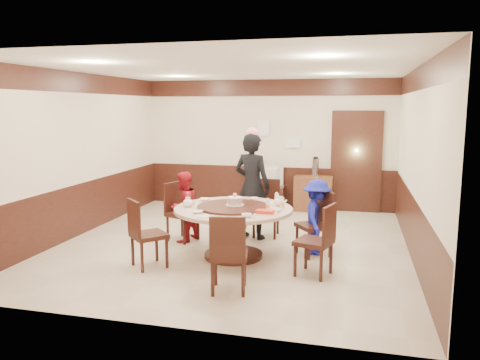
% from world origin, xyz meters
% --- Properties ---
extents(room, '(6.00, 6.04, 2.84)m').
position_xyz_m(room, '(0.01, 0.01, 1.08)').
color(room, beige).
rests_on(room, ground).
extents(banquet_table, '(1.74, 1.74, 0.78)m').
position_xyz_m(banquet_table, '(0.17, -0.66, 0.53)').
color(banquet_table, '#32160F').
rests_on(banquet_table, ground).
extents(chair_0, '(0.62, 0.61, 0.97)m').
position_xyz_m(chair_0, '(1.34, -0.27, 0.30)').
color(chair_0, '#32160F').
rests_on(chair_0, ground).
extents(chair_1, '(0.45, 0.46, 0.97)m').
position_xyz_m(chair_1, '(0.43, 0.60, 0.30)').
color(chair_1, '#32160F').
rests_on(chair_1, ground).
extents(chair_2, '(0.57, 0.56, 0.97)m').
position_xyz_m(chair_2, '(-0.89, -0.01, 0.30)').
color(chair_2, '#32160F').
rests_on(chair_2, ground).
extents(chair_3, '(0.62, 0.62, 0.97)m').
position_xyz_m(chair_3, '(-0.87, -1.38, 0.30)').
color(chair_3, '#32160F').
rests_on(chair_3, ground).
extents(chair_4, '(0.52, 0.52, 0.97)m').
position_xyz_m(chair_4, '(0.46, -1.96, 0.30)').
color(chair_4, '#32160F').
rests_on(chair_4, ground).
extents(chair_5, '(0.56, 0.55, 0.97)m').
position_xyz_m(chair_5, '(1.42, -1.15, 0.30)').
color(chair_5, '#32160F').
rests_on(chair_5, ground).
extents(person_standing, '(0.75, 0.61, 1.79)m').
position_xyz_m(person_standing, '(0.21, 0.42, 0.89)').
color(person_standing, black).
rests_on(person_standing, ground).
extents(person_red, '(0.58, 0.67, 1.17)m').
position_xyz_m(person_red, '(-0.84, -0.05, 0.58)').
color(person_red, '#B01723').
rests_on(person_red, ground).
extents(person_blue, '(0.47, 0.76, 1.14)m').
position_xyz_m(person_blue, '(1.35, -0.20, 0.57)').
color(person_blue, '#171C95').
rests_on(person_blue, ground).
extents(birthday_cake, '(0.26, 0.26, 0.18)m').
position_xyz_m(birthday_cake, '(0.19, -0.62, 0.84)').
color(birthday_cake, white).
rests_on(birthday_cake, banquet_table).
extents(teapot_left, '(0.17, 0.15, 0.13)m').
position_xyz_m(teapot_left, '(-0.49, -0.78, 0.81)').
color(teapot_left, white).
rests_on(teapot_left, banquet_table).
extents(teapot_right, '(0.17, 0.15, 0.13)m').
position_xyz_m(teapot_right, '(0.80, -0.38, 0.81)').
color(teapot_right, white).
rests_on(teapot_right, banquet_table).
extents(bowl_0, '(0.17, 0.17, 0.04)m').
position_xyz_m(bowl_0, '(-0.39, -0.29, 0.77)').
color(bowl_0, white).
rests_on(bowl_0, banquet_table).
extents(bowl_1, '(0.14, 0.14, 0.05)m').
position_xyz_m(bowl_1, '(0.50, -1.20, 0.77)').
color(bowl_1, white).
rests_on(bowl_1, banquet_table).
extents(bowl_2, '(0.15, 0.15, 0.04)m').
position_xyz_m(bowl_2, '(-0.22, -1.14, 0.77)').
color(bowl_2, white).
rests_on(bowl_2, banquet_table).
extents(bowl_3, '(0.13, 0.13, 0.04)m').
position_xyz_m(bowl_3, '(0.84, -0.78, 0.77)').
color(bowl_3, white).
rests_on(bowl_3, banquet_table).
extents(bowl_4, '(0.14, 0.14, 0.03)m').
position_xyz_m(bowl_4, '(-0.52, -0.59, 0.77)').
color(bowl_4, white).
rests_on(bowl_4, banquet_table).
extents(bowl_5, '(0.15, 0.15, 0.05)m').
position_xyz_m(bowl_5, '(0.35, -0.07, 0.77)').
color(bowl_5, white).
rests_on(bowl_5, banquet_table).
extents(saucer_near, '(0.18, 0.18, 0.01)m').
position_xyz_m(saucer_near, '(-0.08, -1.31, 0.76)').
color(saucer_near, white).
rests_on(saucer_near, banquet_table).
extents(saucer_far, '(0.18, 0.18, 0.01)m').
position_xyz_m(saucer_far, '(0.62, -0.16, 0.76)').
color(saucer_far, white).
rests_on(saucer_far, banquet_table).
extents(shrimp_platter, '(0.30, 0.20, 0.06)m').
position_xyz_m(shrimp_platter, '(0.71, -0.99, 0.78)').
color(shrimp_platter, white).
rests_on(shrimp_platter, banquet_table).
extents(bottle_0, '(0.06, 0.06, 0.16)m').
position_xyz_m(bottle_0, '(0.70, -0.74, 0.83)').
color(bottle_0, white).
rests_on(bottle_0, banquet_table).
extents(bottle_1, '(0.06, 0.06, 0.16)m').
position_xyz_m(bottle_1, '(0.88, -0.56, 0.83)').
color(bottle_1, white).
rests_on(bottle_1, banquet_table).
extents(bottle_2, '(0.06, 0.06, 0.16)m').
position_xyz_m(bottle_2, '(0.75, -0.24, 0.83)').
color(bottle_2, white).
rests_on(bottle_2, banquet_table).
extents(tv_stand, '(0.85, 0.45, 0.50)m').
position_xyz_m(tv_stand, '(-0.02, 2.75, 0.25)').
color(tv_stand, '#32160F').
rests_on(tv_stand, ground).
extents(television, '(0.79, 0.22, 0.45)m').
position_xyz_m(television, '(-0.02, 2.75, 0.73)').
color(television, gray).
rests_on(television, tv_stand).
extents(side_cabinet, '(0.80, 0.40, 0.75)m').
position_xyz_m(side_cabinet, '(1.03, 2.78, 0.38)').
color(side_cabinet, brown).
rests_on(side_cabinet, ground).
extents(thermos, '(0.15, 0.15, 0.38)m').
position_xyz_m(thermos, '(1.06, 2.78, 0.94)').
color(thermos, silver).
rests_on(thermos, side_cabinet).
extents(notice_left, '(0.25, 0.00, 0.35)m').
position_xyz_m(notice_left, '(-0.10, 2.96, 1.75)').
color(notice_left, white).
rests_on(notice_left, room).
extents(notice_right, '(0.30, 0.00, 0.22)m').
position_xyz_m(notice_right, '(0.55, 2.96, 1.45)').
color(notice_right, white).
rests_on(notice_right, room).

